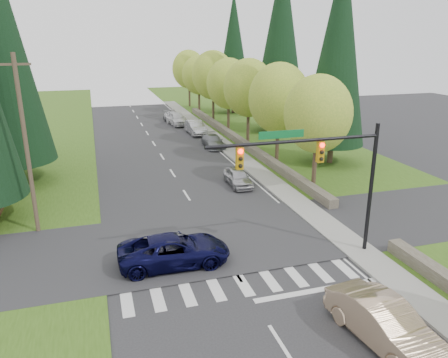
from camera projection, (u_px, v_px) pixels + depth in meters
name	position (u px, v px, depth m)	size (l,w,h in m)	color
ground	(270.00, 327.00, 16.95)	(120.00, 120.00, 0.00)	#28282B
grass_east	(319.00, 164.00, 38.71)	(14.00, 110.00, 0.06)	#355516
cross_street	(215.00, 240.00, 24.23)	(120.00, 8.00, 0.10)	#28282B
sidewalk_east	(247.00, 163.00, 38.84)	(1.80, 80.00, 0.13)	gray
curb_east	(238.00, 163.00, 38.61)	(0.20, 80.00, 0.13)	gray
stone_wall_north	(237.00, 139.00, 46.50)	(0.70, 40.00, 0.70)	#4C4438
traffic_signal	(323.00, 164.00, 20.69)	(8.70, 0.37, 6.80)	black
utility_pole	(26.00, 145.00, 23.67)	(1.60, 0.24, 10.00)	#473828
decid_tree_0	(318.00, 114.00, 30.48)	(4.80, 4.80, 8.37)	#38281C
decid_tree_1	(279.00, 98.00, 36.81)	(5.20, 5.20, 8.80)	#38281C
decid_tree_2	(249.00, 88.00, 43.09)	(5.00, 5.00, 8.82)	#38281C
decid_tree_3	(229.00, 84.00, 49.57)	(5.00, 5.00, 8.55)	#38281C
decid_tree_4	(213.00, 75.00, 55.84)	(5.40, 5.40, 9.18)	#38281C
decid_tree_5	(199.00, 75.00, 62.33)	(4.80, 4.80, 8.30)	#38281C
decid_tree_6	(189.00, 69.00, 68.62)	(5.20, 5.20, 8.86)	#38281C
conifer_e_a	(338.00, 49.00, 35.95)	(5.44, 5.44, 17.80)	#38281C
conifer_e_b	(281.00, 36.00, 48.66)	(6.12, 6.12, 19.80)	#38281C
conifer_e_c	(234.00, 48.00, 61.59)	(5.10, 5.10, 16.80)	#38281C
sedan_champagne	(385.00, 323.00, 15.85)	(1.74, 5.00, 1.65)	#D4B28D
suv_navy	(174.00, 250.00, 21.41)	(2.52, 5.47, 1.52)	black
parked_car_a	(238.00, 177.00, 32.93)	(1.52, 3.78, 1.29)	#ADADB2
parked_car_b	(213.00, 141.00, 44.34)	(1.75, 4.30, 1.25)	slate
parked_car_c	(195.00, 127.00, 50.38)	(1.65, 4.73, 1.56)	#AEAFB3
parked_car_d	(177.00, 119.00, 55.59)	(1.93, 4.81, 1.64)	silver
parked_car_e	(174.00, 117.00, 57.13)	(1.91, 4.71, 1.37)	#A0A0A5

